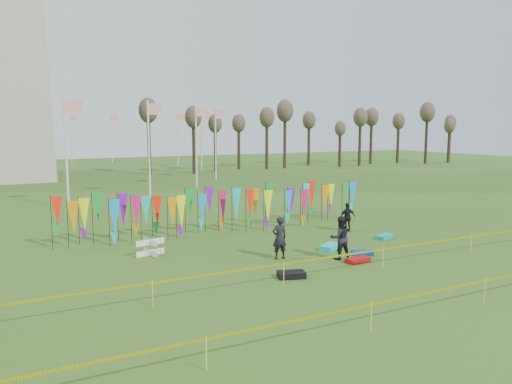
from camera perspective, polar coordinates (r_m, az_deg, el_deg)
name	(u,v)px	position (r m, az deg, el deg)	size (l,w,h in m)	color
ground	(307,269)	(20.98, 5.85, -8.80)	(160.00, 160.00, 0.00)	#2E5016
banner_row	(230,204)	(27.95, -3.04, -1.40)	(18.64, 0.64, 2.44)	black
caution_tape_near	(322,259)	(19.58, 7.50, -7.65)	(26.00, 0.02, 0.90)	#F8F605
caution_tape_far	(414,297)	(16.04, 17.61, -11.37)	(26.00, 0.02, 0.90)	#F8F605
tree_line	(326,125)	(74.54, 7.99, 7.64)	(53.92, 1.92, 7.84)	#332719
box_kite	(150,247)	(23.41, -11.97, -6.21)	(0.71, 0.71, 0.79)	red
person_left	(279,238)	(22.29, 2.70, -5.25)	(0.70, 0.51, 1.92)	black
person_mid	(340,238)	(22.51, 9.58, -5.19)	(0.95, 0.58, 1.95)	black
person_right	(348,217)	(28.54, 10.42, -2.84)	(0.95, 0.54, 1.63)	black
kite_bag_turquoise	(330,247)	(24.41, 8.46, -6.22)	(1.21, 0.60, 0.24)	#0ED3C9
kite_bag_blue	(362,253)	(23.62, 12.04, -6.82)	(0.97, 0.51, 0.20)	#09349A
kite_bag_red	(358,260)	(22.35, 11.57, -7.63)	(1.10, 0.50, 0.20)	#B20E0B
kite_bag_black	(291,275)	(19.81, 4.06, -9.40)	(1.06, 0.62, 0.25)	black
kite_bag_teal	(384,237)	(27.28, 14.47, -4.97)	(1.07, 0.51, 0.20)	#0D9DB7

